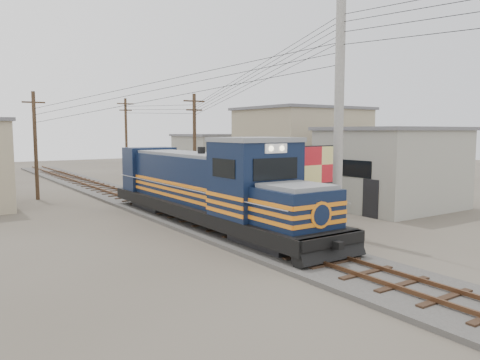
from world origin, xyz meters
TOP-DOWN VIEW (x-y plane):
  - ground at (0.00, 0.00)m, footprint 120.00×120.00m
  - ballast at (0.00, 10.00)m, footprint 3.60×70.00m
  - track at (0.00, 10.00)m, footprint 1.15×70.00m
  - locomotive at (0.00, 4.40)m, footprint 3.03×16.47m
  - utility_pole_main at (3.50, -0.50)m, footprint 0.40×0.40m
  - wooden_pole_mid at (4.50, 14.00)m, footprint 1.60×0.24m
  - wooden_pole_far at (4.80, 28.00)m, footprint 1.60×0.24m
  - wooden_pole_left at (-5.00, 18.00)m, footprint 1.60×0.24m
  - power_lines at (-0.14, 8.49)m, footprint 9.65×19.00m
  - shophouse_front at (11.50, 3.00)m, footprint 7.35×6.30m
  - shophouse_mid at (12.50, 12.00)m, footprint 8.40×7.35m
  - shophouse_back at (11.00, 22.00)m, footprint 6.30×6.30m
  - billboard at (4.26, 1.31)m, footprint 2.47×0.27m
  - market_umbrella at (7.39, 6.89)m, footprint 2.57×2.57m
  - vendor at (7.73, 7.59)m, footprint 0.81×0.78m
  - plant_nursery at (5.67, 4.51)m, footprint 3.38×3.03m

SIDE VIEW (x-z plane):
  - ground at x=0.00m, z-range 0.00..0.00m
  - ballast at x=0.00m, z-range 0.00..0.16m
  - track at x=0.00m, z-range 0.20..0.32m
  - plant_nursery at x=5.67m, z-range -0.11..1.01m
  - vendor at x=7.73m, z-range 0.00..1.86m
  - locomotive at x=0.00m, z-range -0.27..3.81m
  - market_umbrella at x=7.39m, z-range 0.85..3.10m
  - shophouse_back at x=11.00m, z-range 0.01..4.21m
  - shophouse_front at x=11.50m, z-range 0.01..4.71m
  - billboard at x=4.26m, z-range 0.91..4.73m
  - shophouse_mid at x=12.50m, z-range 0.01..6.21m
  - wooden_pole_mid at x=4.50m, z-range 0.18..7.18m
  - wooden_pole_left at x=-5.00m, z-range 0.18..7.18m
  - wooden_pole_far at x=4.80m, z-range 0.18..7.68m
  - utility_pole_main at x=3.50m, z-range 0.00..10.00m
  - power_lines at x=-0.14m, z-range 5.91..9.21m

